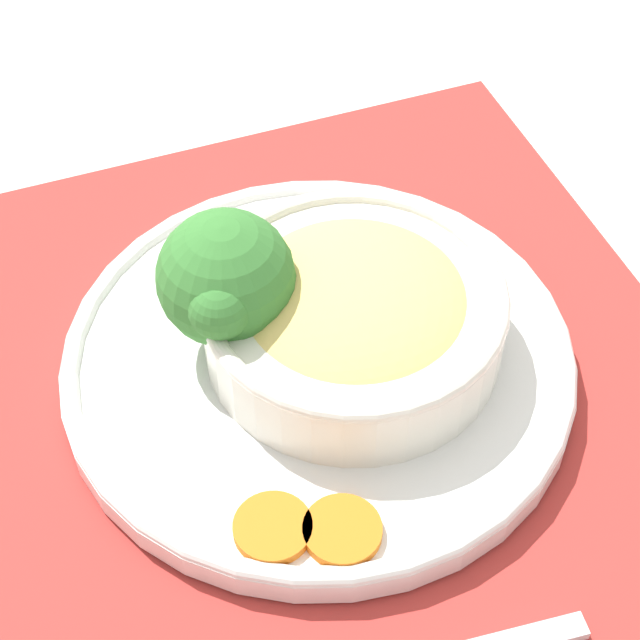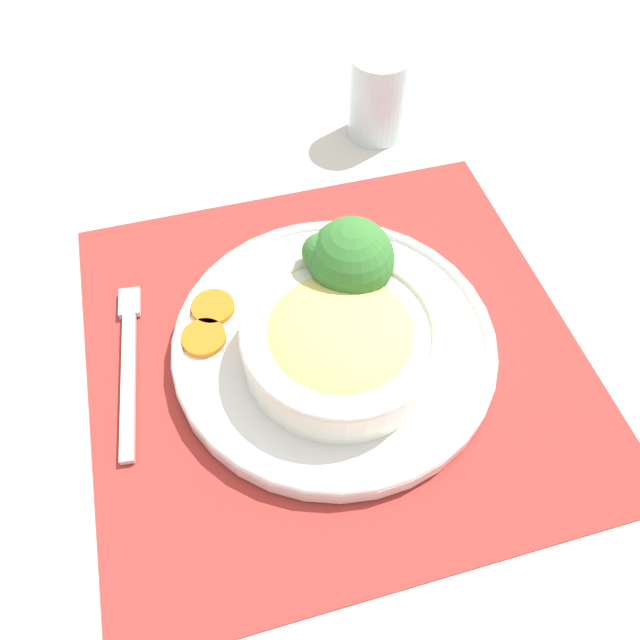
% 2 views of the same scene
% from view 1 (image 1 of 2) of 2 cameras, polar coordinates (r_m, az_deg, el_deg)
% --- Properties ---
extents(ground_plane, '(4.00, 4.00, 0.00)m').
position_cam_1_polar(ground_plane, '(0.63, -0.09, -2.98)').
color(ground_plane, beige).
extents(placemat, '(0.46, 0.45, 0.00)m').
position_cam_1_polar(placemat, '(0.62, -0.09, -2.86)').
color(placemat, '#B2332D').
rests_on(placemat, ground_plane).
extents(plate, '(0.29, 0.29, 0.02)m').
position_cam_1_polar(plate, '(0.61, -0.09, -2.09)').
color(plate, white).
rests_on(plate, placemat).
extents(bowl, '(0.17, 0.17, 0.05)m').
position_cam_1_polar(bowl, '(0.59, 1.89, 0.17)').
color(bowl, silver).
rests_on(bowl, plate).
extents(broccoli_floret, '(0.08, 0.08, 0.09)m').
position_cam_1_polar(broccoli_floret, '(0.58, -5.05, 2.17)').
color(broccoli_floret, '#759E51').
rests_on(broccoli_floret, plate).
extents(carrot_slice_near, '(0.04, 0.04, 0.01)m').
position_cam_1_polar(carrot_slice_near, '(0.54, -2.54, -11.02)').
color(carrot_slice_near, orange).
rests_on(carrot_slice_near, plate).
extents(carrot_slice_middle, '(0.04, 0.04, 0.01)m').
position_cam_1_polar(carrot_slice_middle, '(0.54, 1.20, -11.17)').
color(carrot_slice_middle, orange).
rests_on(carrot_slice_middle, plate).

